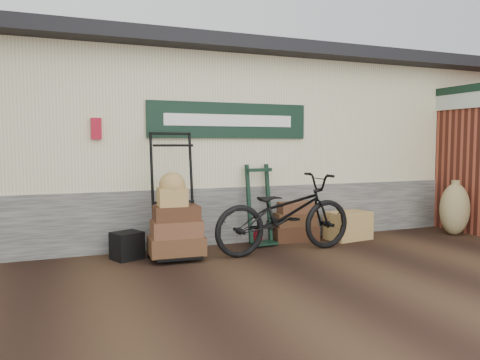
% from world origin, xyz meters
% --- Properties ---
extents(ground, '(80.00, 80.00, 0.00)m').
position_xyz_m(ground, '(0.00, 0.00, 0.00)').
color(ground, black).
rests_on(ground, ground).
extents(station_building, '(14.40, 4.10, 3.20)m').
position_xyz_m(station_building, '(-0.01, 2.74, 1.61)').
color(station_building, '#4C4C47').
rests_on(station_building, ground).
extents(brick_outbuilding, '(1.71, 4.51, 2.62)m').
position_xyz_m(brick_outbuilding, '(4.70, 1.19, 1.30)').
color(brick_outbuilding, maroon).
rests_on(brick_outbuilding, ground).
extents(porter_trolley, '(0.94, 0.73, 1.79)m').
position_xyz_m(porter_trolley, '(-1.32, 0.47, 0.89)').
color(porter_trolley, black).
rests_on(porter_trolley, ground).
extents(green_barrow, '(0.48, 0.41, 1.26)m').
position_xyz_m(green_barrow, '(0.14, 0.78, 0.63)').
color(green_barrow, black).
rests_on(green_barrow, ground).
extents(suitcase_stack, '(0.77, 0.53, 0.65)m').
position_xyz_m(suitcase_stack, '(0.78, 0.85, 0.32)').
color(suitcase_stack, '#3B2513').
rests_on(suitcase_stack, ground).
extents(wicker_hamper, '(0.77, 0.56, 0.46)m').
position_xyz_m(wicker_hamper, '(1.67, 0.59, 0.23)').
color(wicker_hamper, olive).
rests_on(wicker_hamper, ground).
extents(black_trunk, '(0.48, 0.45, 0.38)m').
position_xyz_m(black_trunk, '(-1.96, 0.58, 0.19)').
color(black_trunk, black).
rests_on(black_trunk, ground).
extents(bicycle, '(0.87, 2.23, 1.28)m').
position_xyz_m(bicycle, '(0.23, 0.13, 0.64)').
color(bicycle, black).
rests_on(bicycle, ground).
extents(burlap_sack_left, '(0.67, 0.61, 0.90)m').
position_xyz_m(burlap_sack_left, '(3.61, 0.22, 0.45)').
color(burlap_sack_left, olive).
rests_on(burlap_sack_left, ground).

